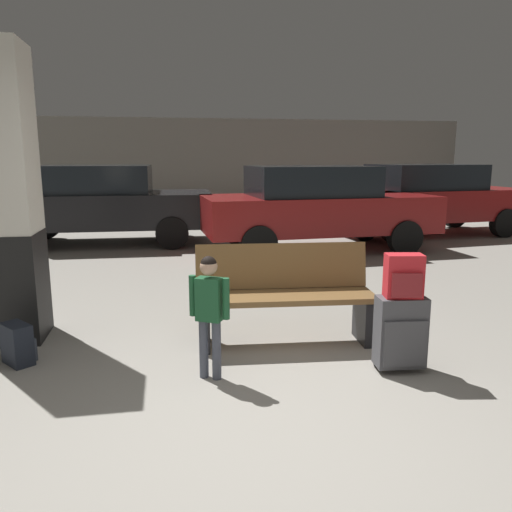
{
  "coord_description": "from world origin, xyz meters",
  "views": [
    {
      "loc": [
        -0.48,
        -2.84,
        1.68
      ],
      "look_at": [
        0.27,
        1.3,
        0.85
      ],
      "focal_mm": 35.6,
      "sensor_mm": 36.0,
      "label": 1
    }
  ],
  "objects_px": {
    "parked_car_far": "(101,202)",
    "backpack_dark_floor": "(18,344)",
    "structural_pillar": "(3,198)",
    "parked_car_near": "(316,206)",
    "suitcase": "(401,332)",
    "child": "(209,304)",
    "bench": "(284,295)",
    "parked_car_side": "(428,197)",
    "backpack_bright": "(404,277)"
  },
  "relations": [
    {
      "from": "structural_pillar",
      "to": "parked_car_side",
      "type": "relative_size",
      "value": 0.62
    },
    {
      "from": "backpack_bright",
      "to": "parked_car_side",
      "type": "height_order",
      "value": "parked_car_side"
    },
    {
      "from": "suitcase",
      "to": "parked_car_side",
      "type": "bearing_deg",
      "value": 60.12
    },
    {
      "from": "structural_pillar",
      "to": "parked_car_near",
      "type": "xyz_separation_m",
      "value": [
        4.1,
        3.89,
        -0.51
      ]
    },
    {
      "from": "suitcase",
      "to": "backpack_dark_floor",
      "type": "distance_m",
      "value": 3.1
    },
    {
      "from": "bench",
      "to": "backpack_dark_floor",
      "type": "distance_m",
      "value": 2.29
    },
    {
      "from": "structural_pillar",
      "to": "parked_car_far",
      "type": "relative_size",
      "value": 0.64
    },
    {
      "from": "backpack_dark_floor",
      "to": "parked_car_far",
      "type": "xyz_separation_m",
      "value": [
        0.02,
        5.94,
        0.64
      ]
    },
    {
      "from": "parked_car_far",
      "to": "parked_car_side",
      "type": "xyz_separation_m",
      "value": [
        6.8,
        -0.0,
        0.0
      ]
    },
    {
      "from": "structural_pillar",
      "to": "bench",
      "type": "xyz_separation_m",
      "value": [
        2.47,
        -0.53,
        -0.87
      ]
    },
    {
      "from": "suitcase",
      "to": "parked_car_far",
      "type": "xyz_separation_m",
      "value": [
        -2.99,
        6.63,
        0.48
      ]
    },
    {
      "from": "bench",
      "to": "child",
      "type": "relative_size",
      "value": 1.71
    },
    {
      "from": "bench",
      "to": "parked_car_near",
      "type": "height_order",
      "value": "parked_car_near"
    },
    {
      "from": "suitcase",
      "to": "backpack_dark_floor",
      "type": "xyz_separation_m",
      "value": [
        -3.01,
        0.69,
        -0.15
      ]
    },
    {
      "from": "suitcase",
      "to": "structural_pillar",
      "type": "bearing_deg",
      "value": 157.37
    },
    {
      "from": "backpack_bright",
      "to": "parked_car_near",
      "type": "bearing_deg",
      "value": 80.45
    },
    {
      "from": "structural_pillar",
      "to": "parked_car_side",
      "type": "height_order",
      "value": "structural_pillar"
    },
    {
      "from": "backpack_dark_floor",
      "to": "parked_car_side",
      "type": "relative_size",
      "value": 0.08
    },
    {
      "from": "parked_car_side",
      "to": "backpack_dark_floor",
      "type": "bearing_deg",
      "value": -138.96
    },
    {
      "from": "structural_pillar",
      "to": "backpack_bright",
      "type": "relative_size",
      "value": 7.79
    },
    {
      "from": "child",
      "to": "backpack_dark_floor",
      "type": "height_order",
      "value": "child"
    },
    {
      "from": "parked_car_far",
      "to": "suitcase",
      "type": "bearing_deg",
      "value": -65.7
    },
    {
      "from": "structural_pillar",
      "to": "parked_car_side",
      "type": "bearing_deg",
      "value": 36.95
    },
    {
      "from": "parked_car_near",
      "to": "parked_car_side",
      "type": "height_order",
      "value": "same"
    },
    {
      "from": "suitcase",
      "to": "parked_car_far",
      "type": "height_order",
      "value": "parked_car_far"
    },
    {
      "from": "child",
      "to": "bench",
      "type": "bearing_deg",
      "value": 42.48
    },
    {
      "from": "backpack_bright",
      "to": "parked_car_far",
      "type": "height_order",
      "value": "parked_car_far"
    },
    {
      "from": "structural_pillar",
      "to": "backpack_bright",
      "type": "xyz_separation_m",
      "value": [
        3.22,
        -1.34,
        -0.54
      ]
    },
    {
      "from": "structural_pillar",
      "to": "parked_car_near",
      "type": "relative_size",
      "value": 0.63
    },
    {
      "from": "bench",
      "to": "backpack_bright",
      "type": "height_order",
      "value": "backpack_bright"
    },
    {
      "from": "parked_car_far",
      "to": "backpack_dark_floor",
      "type": "bearing_deg",
      "value": -90.2
    },
    {
      "from": "backpack_dark_floor",
      "to": "parked_car_near",
      "type": "height_order",
      "value": "parked_car_near"
    },
    {
      "from": "bench",
      "to": "parked_car_side",
      "type": "distance_m",
      "value": 7.4
    },
    {
      "from": "backpack_bright",
      "to": "backpack_dark_floor",
      "type": "distance_m",
      "value": 3.15
    },
    {
      "from": "suitcase",
      "to": "backpack_dark_floor",
      "type": "bearing_deg",
      "value": 167.16
    },
    {
      "from": "structural_pillar",
      "to": "backpack_dark_floor",
      "type": "height_order",
      "value": "structural_pillar"
    },
    {
      "from": "backpack_dark_floor",
      "to": "parked_car_far",
      "type": "relative_size",
      "value": 0.08
    },
    {
      "from": "backpack_bright",
      "to": "parked_car_near",
      "type": "distance_m",
      "value": 5.31
    },
    {
      "from": "backpack_dark_floor",
      "to": "suitcase",
      "type": "bearing_deg",
      "value": -12.84
    },
    {
      "from": "backpack_bright",
      "to": "parked_car_far",
      "type": "relative_size",
      "value": 0.08
    },
    {
      "from": "structural_pillar",
      "to": "suitcase",
      "type": "relative_size",
      "value": 4.38
    },
    {
      "from": "bench",
      "to": "parked_car_near",
      "type": "bearing_deg",
      "value": 69.8
    },
    {
      "from": "suitcase",
      "to": "child",
      "type": "distance_m",
      "value": 1.52
    },
    {
      "from": "bench",
      "to": "parked_car_side",
      "type": "relative_size",
      "value": 0.38
    },
    {
      "from": "child",
      "to": "parked_car_side",
      "type": "xyz_separation_m",
      "value": [
        5.3,
        6.49,
        0.22
      ]
    },
    {
      "from": "structural_pillar",
      "to": "backpack_dark_floor",
      "type": "distance_m",
      "value": 1.34
    },
    {
      "from": "bench",
      "to": "parked_car_side",
      "type": "bearing_deg",
      "value": 51.92
    },
    {
      "from": "structural_pillar",
      "to": "parked_car_far",
      "type": "height_order",
      "value": "structural_pillar"
    },
    {
      "from": "parked_car_far",
      "to": "parked_car_side",
      "type": "bearing_deg",
      "value": -0.03
    },
    {
      "from": "child",
      "to": "parked_car_near",
      "type": "height_order",
      "value": "parked_car_near"
    }
  ]
}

